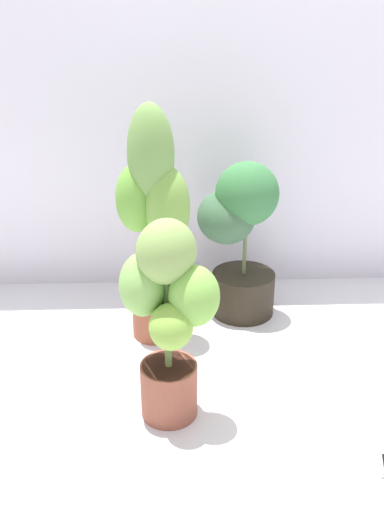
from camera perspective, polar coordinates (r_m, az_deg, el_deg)
ground_plane at (r=1.98m, az=6.92°, el=-13.50°), size 8.00×8.00×0.00m
mylar_back_wall at (r=2.44m, az=4.97°, el=19.12°), size 3.20×0.01×2.00m
potted_plant_back_center at (r=2.28m, az=4.98°, el=2.17°), size 0.38×0.33×0.67m
potted_plant_front_left at (r=1.65m, az=-2.53°, el=-6.10°), size 0.34×0.27×0.68m
potted_plant_back_left at (r=2.04m, az=-4.04°, el=4.37°), size 0.34×0.26×0.93m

